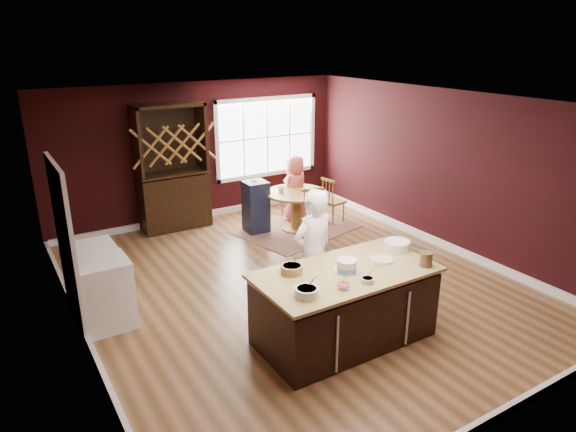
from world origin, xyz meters
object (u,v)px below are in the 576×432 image
Objects in this scene: kitchen_island at (344,307)px; baker at (313,254)px; hutch at (172,168)px; washer at (106,293)px; toddler at (252,190)px; chair_north at (292,194)px; high_chair at (256,206)px; layer_cake at (347,265)px; seated_woman at (295,189)px; chair_south at (315,218)px; dining_table at (296,203)px; dryer at (94,275)px; chair_east at (333,199)px.

baker is (0.00, 0.70, 0.43)m from kitchen_island.
hutch is 3.62m from washer.
chair_north is at bearing 20.02° from toddler.
high_chair reaches higher than chair_north.
baker reaches higher than layer_cake.
high_chair reaches higher than washer.
hutch is at bearing -40.20° from seated_woman.
seated_woman is at bearing 26.54° from washer.
chair_north is 0.38m from seated_woman.
layer_cake is 1.28× the size of toddler.
chair_south is 1.65m from chair_north.
dining_table is 1.14× the size of high_chair.
toddler is 3.42m from dryer.
dining_table is 0.87m from chair_east.
hutch is at bearing 55.62° from chair_east.
hutch is at bearing 146.74° from chair_south.
kitchen_island is 3.77m from dining_table.
toddler is 3.72m from washer.
chair_east is at bearing -9.86° from high_chair.
dining_table is 0.83m from chair_south.
chair_south is at bearing -50.17° from hutch.
high_chair is at bearing 31.39° from washer.
hutch is at bearing -91.21° from baker.
kitchen_island is at bearing -100.21° from high_chair.
kitchen_island is 4.61m from chair_north.
baker is 4.00m from chair_north.
layer_cake is at bearing 35.82° from chair_north.
dining_table is 3.16m from baker.
baker is 3.20m from toddler.
dryer is (-3.88, -0.98, -0.10)m from dining_table.
seated_woman is (1.75, 3.90, -0.33)m from layer_cake.
toddler reaches higher than chair_north.
high_chair is 1.13× the size of washer.
chair_north is 1.14m from high_chair.
dryer is (-2.37, 1.78, -0.43)m from baker.
seated_woman is 1.51× the size of dryer.
chair_south is (-0.13, -0.81, -0.03)m from dining_table.
high_chair is at bearing 77.74° from kitchen_island.
dining_table is 3.48× the size of layer_cake.
hutch is (-2.17, 0.87, 0.52)m from seated_woman.
layer_cake is (-1.49, -3.45, 0.45)m from dining_table.
baker reaches higher than washer.
kitchen_island is 4.19m from chair_east.
kitchen_island is 1.85× the size of dining_table.
washer is (-3.75, -0.80, -0.05)m from chair_south.
hutch reaches higher than chair_north.
washer is at bearing 8.24° from seated_woman.
high_chair is at bearing -39.06° from hutch.
baker is 0.74× the size of hutch.
chair_north is at bearing -13.96° from hutch.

